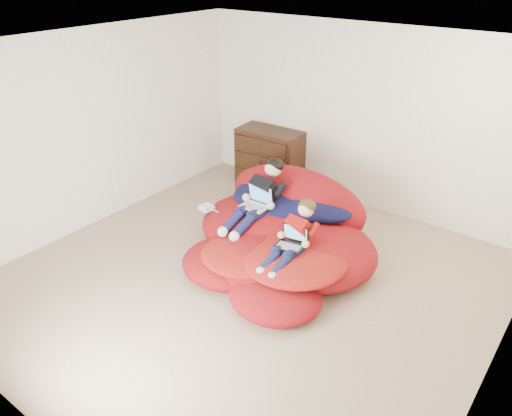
{
  "coord_description": "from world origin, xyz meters",
  "views": [
    {
      "loc": [
        2.83,
        -3.58,
        3.3
      ],
      "look_at": [
        -0.19,
        0.4,
        0.7
      ],
      "focal_mm": 35.0,
      "sensor_mm": 36.0,
      "label": 1
    }
  ],
  "objects_px": {
    "older_boy": "(261,194)",
    "laptop_white": "(257,201)",
    "dresser": "(270,158)",
    "younger_boy": "(295,234)",
    "beanbag_pile": "(282,233)",
    "laptop_black": "(292,240)"
  },
  "relations": [
    {
      "from": "laptop_white",
      "to": "laptop_black",
      "type": "bearing_deg",
      "value": -27.09
    },
    {
      "from": "dresser",
      "to": "beanbag_pile",
      "type": "relative_size",
      "value": 0.42
    },
    {
      "from": "dresser",
      "to": "older_boy",
      "type": "xyz_separation_m",
      "value": [
        0.94,
        -1.5,
        0.24
      ]
    },
    {
      "from": "older_boy",
      "to": "laptop_black",
      "type": "relative_size",
      "value": 3.24
    },
    {
      "from": "older_boy",
      "to": "beanbag_pile",
      "type": "bearing_deg",
      "value": -2.81
    },
    {
      "from": "dresser",
      "to": "older_boy",
      "type": "height_order",
      "value": "older_boy"
    },
    {
      "from": "beanbag_pile",
      "to": "younger_boy",
      "type": "relative_size",
      "value": 2.71
    },
    {
      "from": "laptop_black",
      "to": "laptop_white",
      "type": "bearing_deg",
      "value": 152.91
    },
    {
      "from": "older_boy",
      "to": "dresser",
      "type": "bearing_deg",
      "value": 122.2
    },
    {
      "from": "older_boy",
      "to": "younger_boy",
      "type": "height_order",
      "value": "older_boy"
    },
    {
      "from": "dresser",
      "to": "laptop_black",
      "type": "height_order",
      "value": "dresser"
    },
    {
      "from": "laptop_black",
      "to": "older_boy",
      "type": "bearing_deg",
      "value": 148.64
    },
    {
      "from": "younger_boy",
      "to": "dresser",
      "type": "bearing_deg",
      "value": 131.78
    },
    {
      "from": "dresser",
      "to": "younger_boy",
      "type": "bearing_deg",
      "value": -48.22
    },
    {
      "from": "dresser",
      "to": "older_boy",
      "type": "bearing_deg",
      "value": -57.8
    },
    {
      "from": "older_boy",
      "to": "laptop_white",
      "type": "relative_size",
      "value": 3.27
    },
    {
      "from": "dresser",
      "to": "beanbag_pile",
      "type": "height_order",
      "value": "dresser"
    },
    {
      "from": "beanbag_pile",
      "to": "dresser",
      "type": "bearing_deg",
      "value": 130.01
    },
    {
      "from": "older_boy",
      "to": "laptop_white",
      "type": "height_order",
      "value": "older_boy"
    },
    {
      "from": "older_boy",
      "to": "laptop_white",
      "type": "bearing_deg",
      "value": -90.0
    },
    {
      "from": "beanbag_pile",
      "to": "laptop_white",
      "type": "relative_size",
      "value": 7.4
    },
    {
      "from": "beanbag_pile",
      "to": "laptop_black",
      "type": "relative_size",
      "value": 7.33
    }
  ]
}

